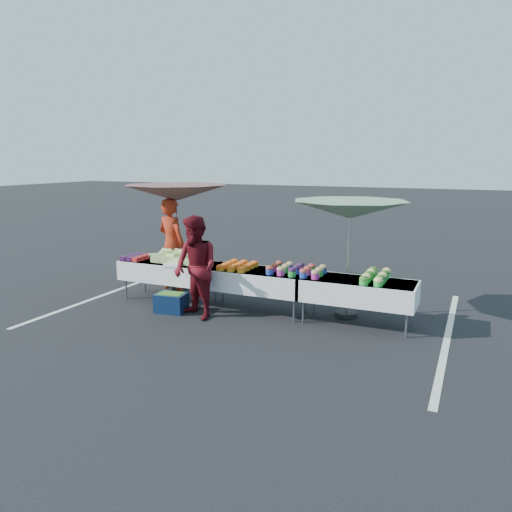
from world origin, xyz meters
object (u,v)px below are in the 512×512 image
at_px(table_right, 358,290).
at_px(table_center, 256,279).
at_px(storage_bin, 171,302).
at_px(table_left, 170,270).
at_px(umbrella_right, 350,210).
at_px(vendor, 172,244).
at_px(umbrella_left, 176,194).
at_px(customer, 196,268).

bearing_deg(table_right, table_center, 180.00).
relative_size(table_right, storage_bin, 3.31).
height_order(table_left, umbrella_right, umbrella_right).
distance_m(table_center, table_right, 1.80).
bearing_deg(vendor, table_center, 178.20).
height_order(vendor, umbrella_right, umbrella_right).
distance_m(umbrella_left, umbrella_right, 3.68).
bearing_deg(customer, storage_bin, -166.28).
bearing_deg(table_right, vendor, 170.28).
xyz_separation_m(table_center, umbrella_left, (-2.13, 0.80, 1.39)).
relative_size(table_right, vendor, 0.98).
bearing_deg(umbrella_left, table_right, -11.52).
height_order(vendor, customer, vendor).
xyz_separation_m(table_right, umbrella_left, (-3.93, 0.80, 1.39)).
xyz_separation_m(umbrella_left, umbrella_right, (3.66, -0.40, -0.15)).
bearing_deg(umbrella_left, customer, -48.85).
height_order(vendor, umbrella_left, umbrella_left).
height_order(table_right, vendor, vendor).
xyz_separation_m(umbrella_left, storage_bin, (0.77, -1.45, -1.80)).
bearing_deg(umbrella_left, table_left, -67.89).
bearing_deg(umbrella_left, storage_bin, -61.92).
distance_m(vendor, customer, 2.02).
height_order(table_left, storage_bin, table_left).
xyz_separation_m(table_left, storage_bin, (0.45, -0.65, -0.41)).
bearing_deg(customer, umbrella_left, 154.64).
bearing_deg(table_left, table_right, 0.00).
relative_size(table_center, umbrella_right, 0.90).
relative_size(table_left, customer, 1.07).
bearing_deg(vendor, table_left, 135.54).
xyz_separation_m(table_left, vendor, (-0.40, 0.68, 0.36)).
bearing_deg(umbrella_left, table_center, -20.63).
xyz_separation_m(table_left, table_center, (1.80, 0.00, 0.00)).
distance_m(table_center, umbrella_right, 2.01).
bearing_deg(table_left, umbrella_left, 112.11).
distance_m(table_center, customer, 1.11).
relative_size(table_center, customer, 1.07).
relative_size(customer, umbrella_left, 0.70).
distance_m(table_left, table_center, 1.80).
relative_size(table_center, vendor, 0.98).
xyz_separation_m(vendor, umbrella_right, (3.73, -0.28, 0.88)).
bearing_deg(table_center, table_right, 0.00).
xyz_separation_m(table_right, vendor, (-4.00, 0.68, 0.36)).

